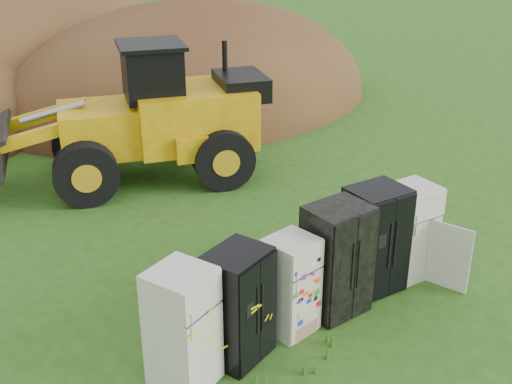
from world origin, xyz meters
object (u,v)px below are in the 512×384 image
(fridge_open_door, at_px, (409,231))
(fridge_black_right, at_px, (375,239))
(fridge_leftmost, at_px, (182,328))
(wheel_loader, at_px, (120,116))
(fridge_sticker, at_px, (290,285))
(fridge_black_side, at_px, (237,306))
(fridge_dark_mid, at_px, (336,260))

(fridge_open_door, bearing_deg, fridge_black_right, 179.49)
(fridge_leftmost, xyz_separation_m, wheel_loader, (2.68, 6.93, 0.74))
(fridge_leftmost, xyz_separation_m, fridge_sticker, (1.95, 0.02, -0.10))
(fridge_leftmost, distance_m, fridge_black_side, 0.93)
(fridge_leftmost, height_order, fridge_black_right, fridge_black_right)
(fridge_black_right, relative_size, fridge_open_door, 1.09)
(fridge_black_side, relative_size, fridge_open_door, 1.01)
(fridge_sticker, xyz_separation_m, fridge_open_door, (2.72, -0.05, 0.07))
(fridge_black_side, xyz_separation_m, fridge_black_right, (2.93, 0.06, 0.07))
(fridge_open_door, bearing_deg, fridge_sticker, -175.65)
(fridge_open_door, bearing_deg, wheel_loader, 111.30)
(fridge_leftmost, bearing_deg, wheel_loader, 50.45)
(fridge_open_door, distance_m, wheel_loader, 7.28)
(fridge_sticker, distance_m, fridge_dark_mid, 0.93)
(fridge_sticker, bearing_deg, wheel_loader, 77.71)
(fridge_dark_mid, height_order, fridge_black_right, fridge_black_right)
(fridge_leftmost, bearing_deg, fridge_dark_mid, -18.83)
(fridge_black_right, distance_m, wheel_loader, 7.01)
(fridge_open_door, bearing_deg, fridge_dark_mid, -174.73)
(fridge_sticker, bearing_deg, fridge_leftmost, 174.42)
(fridge_dark_mid, height_order, wheel_loader, wheel_loader)
(fridge_black_right, relative_size, wheel_loader, 0.28)
(fridge_black_side, distance_m, fridge_dark_mid, 1.95)
(fridge_leftmost, relative_size, fridge_black_right, 0.95)
(fridge_leftmost, bearing_deg, fridge_sticker, -17.72)
(fridge_open_door, xyz_separation_m, wheel_loader, (-1.99, 6.96, 0.77))
(fridge_black_right, bearing_deg, fridge_black_side, -172.88)
(fridge_black_side, relative_size, wheel_loader, 0.26)
(fridge_black_side, xyz_separation_m, wheel_loader, (1.75, 6.93, 0.76))
(fridge_black_side, distance_m, fridge_open_door, 3.74)
(fridge_leftmost, height_order, fridge_dark_mid, fridge_dark_mid)
(fridge_dark_mid, bearing_deg, fridge_leftmost, -178.99)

